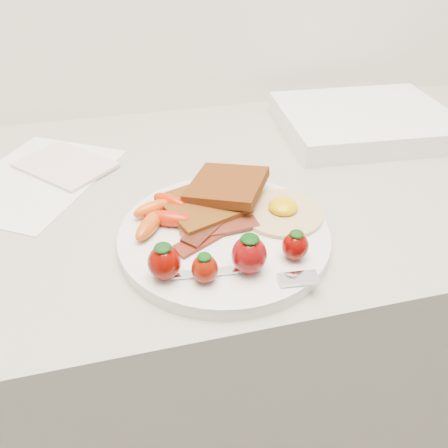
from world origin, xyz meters
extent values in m
cube|color=gray|center=(0.00, 1.70, 0.45)|extent=(2.00, 0.60, 0.90)
cylinder|color=silver|center=(-0.03, 1.55, 0.91)|extent=(0.27, 0.27, 0.02)
cube|color=#4E2B0E|center=(-0.05, 1.60, 0.93)|extent=(0.12, 0.12, 0.01)
cube|color=#381A03|center=(-0.01, 1.62, 0.94)|extent=(0.14, 0.14, 0.02)
cylinder|color=beige|center=(0.06, 1.57, 0.92)|extent=(0.14, 0.14, 0.01)
ellipsoid|color=#D59B00|center=(0.06, 1.57, 0.93)|extent=(0.05, 0.05, 0.02)
cube|color=#4C0D0D|center=(-0.05, 1.54, 0.92)|extent=(0.10, 0.07, 0.00)
cube|color=#36120A|center=(-0.03, 1.55, 0.92)|extent=(0.10, 0.03, 0.00)
cube|color=black|center=(-0.04, 1.56, 0.92)|extent=(0.09, 0.09, 0.00)
ellipsoid|color=#D2480E|center=(-0.11, 1.61, 0.93)|extent=(0.06, 0.04, 0.02)
ellipsoid|color=#BA1B06|center=(-0.09, 1.58, 0.93)|extent=(0.07, 0.04, 0.02)
ellipsoid|color=#BC440C|center=(-0.12, 1.57, 0.93)|extent=(0.05, 0.06, 0.02)
ellipsoid|color=#C31E00|center=(-0.09, 1.62, 0.93)|extent=(0.05, 0.05, 0.02)
ellipsoid|color=#610500|center=(-0.11, 1.48, 0.94)|extent=(0.04, 0.04, 0.04)
ellipsoid|color=black|center=(-0.11, 1.48, 0.96)|extent=(0.02, 0.02, 0.01)
ellipsoid|color=#6D0F02|center=(-0.07, 1.47, 0.93)|extent=(0.03, 0.03, 0.03)
ellipsoid|color=#083807|center=(-0.07, 1.47, 0.95)|extent=(0.02, 0.02, 0.01)
ellipsoid|color=#6B0506|center=(-0.02, 1.47, 0.94)|extent=(0.04, 0.04, 0.04)
ellipsoid|color=#043306|center=(-0.02, 1.47, 0.96)|extent=(0.02, 0.02, 0.01)
ellipsoid|color=#5C0300|center=(0.04, 1.48, 0.94)|extent=(0.03, 0.03, 0.03)
ellipsoid|color=#0D3307|center=(0.04, 1.48, 0.95)|extent=(0.02, 0.02, 0.01)
cube|color=white|center=(-0.06, 1.48, 0.92)|extent=(0.11, 0.02, 0.00)
cube|color=silver|center=(0.03, 1.44, 0.92)|extent=(0.05, 0.03, 0.00)
cube|color=white|center=(-0.28, 1.77, 0.90)|extent=(0.29, 0.32, 0.00)
cube|color=beige|center=(-0.24, 1.80, 0.91)|extent=(0.18, 0.18, 0.01)
cube|color=white|center=(0.31, 1.82, 0.92)|extent=(0.33, 0.27, 0.04)
camera|label=1|loc=(-0.13, 1.12, 1.26)|focal=35.00mm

